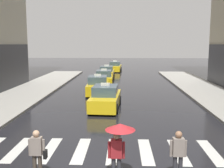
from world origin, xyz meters
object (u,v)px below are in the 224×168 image
taxi_fourth (107,73)px  pedestrian_with_handbag (37,151)px  pedestrian_plain_coat (178,152)px  pedestrian_with_umbrella (119,137)px  taxi_fifth (115,67)px  taxi_third (104,78)px  taxi_lead (106,98)px  taxi_second (98,86)px

taxi_fourth → pedestrian_with_handbag: 26.48m
pedestrian_with_handbag → pedestrian_plain_coat: same height
pedestrian_with_umbrella → taxi_fifth: bearing=91.7°
taxi_third → taxi_fifth: 14.87m
pedestrian_with_umbrella → pedestrian_with_handbag: size_ratio=1.18×
pedestrian_with_handbag → taxi_lead: bearing=80.7°
pedestrian_with_umbrella → pedestrian_plain_coat: (1.93, 0.21, -0.58)m
taxi_second → taxi_third: bearing=88.1°
pedestrian_plain_coat → taxi_third: bearing=100.5°
taxi_third → pedestrian_with_umbrella: 21.06m
taxi_third → pedestrian_plain_coat: size_ratio=2.79×
taxi_second → pedestrian_with_handbag: bearing=-92.2°
taxi_third → pedestrian_with_umbrella: (1.91, -20.95, 0.79)m
taxi_second → taxi_lead: bearing=-79.4°
taxi_second → pedestrian_with_handbag: size_ratio=2.78×
taxi_second → pedestrian_with_handbag: (-0.59, -15.50, 0.21)m
taxi_second → pedestrian_with_handbag: 15.51m
pedestrian_with_handbag → pedestrian_plain_coat: size_ratio=1.00×
taxi_third → taxi_fourth: size_ratio=1.01×
taxi_lead → pedestrian_with_umbrella: bearing=-84.0°
pedestrian_plain_coat → taxi_lead: bearing=106.8°
pedestrian_with_umbrella → taxi_fourth: bearing=94.2°
taxi_fourth → taxi_second: bearing=-90.8°
taxi_fourth → pedestrian_plain_coat: size_ratio=2.76×
taxi_lead → taxi_fifth: same height
taxi_second → taxi_third: 5.34m
taxi_third → taxi_fifth: same height
taxi_second → pedestrian_plain_coat: (4.02, -15.41, 0.21)m
taxi_fifth → taxi_second: bearing=-92.8°
taxi_lead → pedestrian_with_umbrella: (1.05, -10.05, 0.79)m
taxi_second → pedestrian_plain_coat: taxi_second is taller
taxi_third → pedestrian_with_handbag: 20.85m
taxi_fourth → pedestrian_plain_coat: bearing=-81.7°
taxi_second → pedestrian_plain_coat: bearing=-75.4°
pedestrian_with_handbag → taxi_second: bearing=87.8°
taxi_fourth → taxi_third: bearing=-89.8°
taxi_fifth → taxi_lead: bearing=-89.9°
taxi_third → taxi_fourth: same height
taxi_fifth → pedestrian_with_umbrella: 35.82m
taxi_third → pedestrian_with_handbag: bearing=-92.1°
taxi_second → pedestrian_with_umbrella: pedestrian_with_umbrella is taller
taxi_fifth → pedestrian_with_umbrella: bearing=-88.3°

